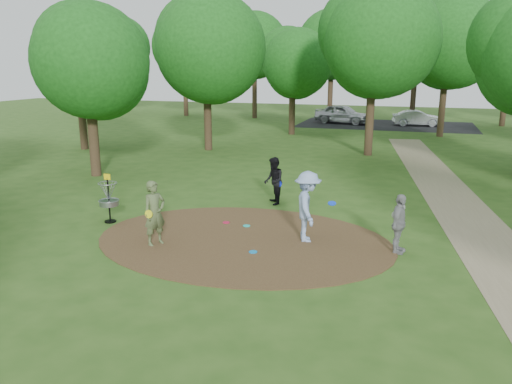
% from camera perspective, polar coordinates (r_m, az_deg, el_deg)
% --- Properties ---
extents(ground, '(100.00, 100.00, 0.00)m').
position_cam_1_polar(ground, '(14.06, -1.50, -5.50)').
color(ground, '#2D5119').
rests_on(ground, ground).
extents(dirt_clearing, '(8.40, 8.40, 0.02)m').
position_cam_1_polar(dirt_clearing, '(14.06, -1.50, -5.46)').
color(dirt_clearing, '#47301C').
rests_on(dirt_clearing, ground).
extents(footpath, '(7.55, 39.89, 0.01)m').
position_cam_1_polar(footpath, '(15.39, 24.81, -5.07)').
color(footpath, '#8C7A5B').
rests_on(footpath, ground).
extents(parking_lot, '(14.00, 8.00, 0.01)m').
position_cam_1_polar(parking_lot, '(42.82, 14.58, 7.45)').
color(parking_lot, black).
rests_on(parking_lot, ground).
extents(player_observer_with_disc, '(0.68, 0.78, 1.79)m').
position_cam_1_polar(player_observer_with_disc, '(13.72, -11.50, -2.38)').
color(player_observer_with_disc, '#516138').
rests_on(player_observer_with_disc, ground).
extents(player_throwing_with_disc, '(1.34, 1.44, 1.98)m').
position_cam_1_polar(player_throwing_with_disc, '(13.77, 5.90, -1.68)').
color(player_throwing_with_disc, '#93ABDB').
rests_on(player_throwing_with_disc, ground).
extents(player_walking_with_disc, '(0.91, 1.00, 1.67)m').
position_cam_1_polar(player_walking_with_disc, '(17.44, 2.03, 1.27)').
color(player_walking_with_disc, black).
rests_on(player_walking_with_disc, ground).
extents(player_waiting_with_disc, '(0.58, 0.98, 1.57)m').
position_cam_1_polar(player_waiting_with_disc, '(13.41, 16.02, -3.52)').
color(player_waiting_with_disc, gray).
rests_on(player_waiting_with_disc, ground).
extents(disc_ground_cyan, '(0.22, 0.22, 0.02)m').
position_cam_1_polar(disc_ground_cyan, '(15.17, -1.09, -3.88)').
color(disc_ground_cyan, '#19CDC4').
rests_on(disc_ground_cyan, dirt_clearing).
extents(disc_ground_blue, '(0.22, 0.22, 0.02)m').
position_cam_1_polar(disc_ground_blue, '(13.12, -0.34, -6.85)').
color(disc_ground_blue, '#0C84D5').
rests_on(disc_ground_blue, dirt_clearing).
extents(disc_ground_red, '(0.22, 0.22, 0.02)m').
position_cam_1_polar(disc_ground_red, '(15.52, -3.43, -3.49)').
color(disc_ground_red, '#CE1444').
rests_on(disc_ground_red, dirt_clearing).
extents(car_left, '(4.97, 2.95, 1.59)m').
position_cam_1_polar(car_left, '(42.94, 9.86, 8.77)').
color(car_left, '#B0B2B8').
rests_on(car_left, ground).
extents(car_right, '(3.97, 1.88, 1.26)m').
position_cam_1_polar(car_right, '(42.58, 17.93, 8.03)').
color(car_right, '#AAABB2').
rests_on(car_right, ground).
extents(disc_golf_basket, '(0.63, 0.63, 1.54)m').
position_cam_1_polar(disc_golf_basket, '(16.05, -16.51, -0.33)').
color(disc_golf_basket, black).
rests_on(disc_golf_basket, ground).
extents(tree_ring, '(36.87, 45.86, 9.09)m').
position_cam_1_polar(tree_ring, '(20.48, 11.45, 15.32)').
color(tree_ring, '#332316').
rests_on(tree_ring, ground).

